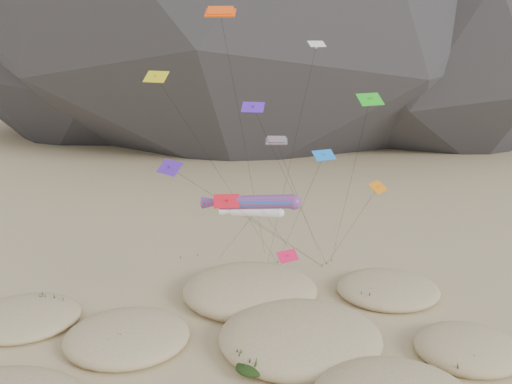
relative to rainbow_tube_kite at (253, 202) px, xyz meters
The scene contains 8 objects.
dunes 13.21m from the rainbow_tube_kite, 118.04° to the right, with size 52.43×34.98×3.93m.
dune_grass 13.02m from the rainbow_tube_kite, 106.49° to the right, with size 41.54×28.89×1.45m.
kite_stakes 20.72m from the rainbow_tube_kite, 81.67° to the left, with size 19.36×5.56×0.30m.
rainbow_tube_kite is the anchor object (origin of this frame).
white_tube_kite 4.15m from the rainbow_tube_kite, 88.52° to the left, with size 7.02×15.25×11.91m.
orange_parafoil 17.45m from the rainbow_tube_kite, 110.80° to the left, with size 6.32×12.61×30.02m.
multi_parafoil 7.53m from the rainbow_tube_kite, 66.30° to the left, with size 7.90×14.35×18.23m.
delta_kites 5.31m from the rainbow_tube_kite, 60.77° to the left, with size 22.02×18.73×26.91m.
Camera 1 is at (-1.25, -34.20, 27.22)m, focal length 35.00 mm.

